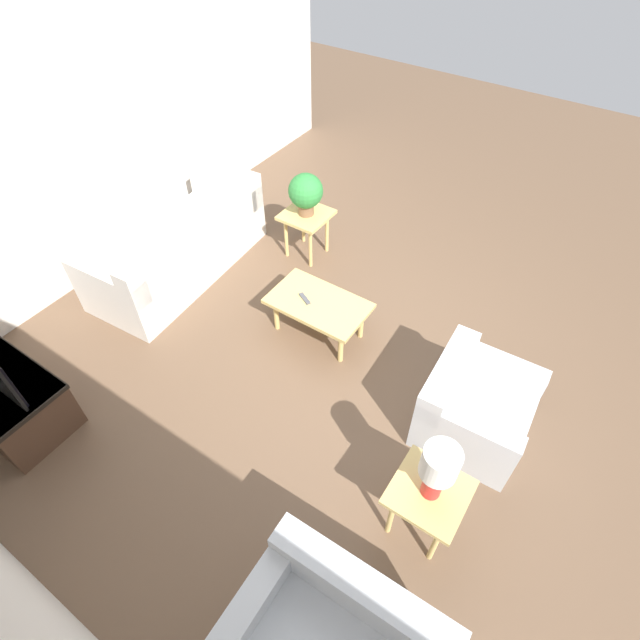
{
  "coord_description": "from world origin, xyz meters",
  "views": [
    {
      "loc": [
        -1.46,
        2.8,
        3.71
      ],
      "look_at": [
        0.21,
        0.31,
        0.55
      ],
      "focal_mm": 28.0,
      "sensor_mm": 36.0,
      "label": 1
    }
  ],
  "objects_px": {
    "table_lamp": "(438,468)",
    "potted_plant": "(306,192)",
    "side_table_lamp": "(428,497)",
    "side_table_plant": "(306,221)",
    "sofa": "(181,250)",
    "coffee_table": "(318,306)",
    "tv_stand_chest": "(5,397)",
    "armchair": "(472,407)"
  },
  "relations": [
    {
      "from": "coffee_table",
      "to": "side_table_plant",
      "type": "xyz_separation_m",
      "value": [
        0.81,
        -0.97,
        0.09
      ]
    },
    {
      "from": "table_lamp",
      "to": "side_table_lamp",
      "type": "bearing_deg",
      "value": 45.0
    },
    {
      "from": "table_lamp",
      "to": "sofa",
      "type": "bearing_deg",
      "value": -17.99
    },
    {
      "from": "sofa",
      "to": "potted_plant",
      "type": "bearing_deg",
      "value": 133.09
    },
    {
      "from": "sofa",
      "to": "potted_plant",
      "type": "xyz_separation_m",
      "value": [
        -0.95,
        -1.02,
        0.51
      ]
    },
    {
      "from": "coffee_table",
      "to": "side_table_plant",
      "type": "relative_size",
      "value": 1.72
    },
    {
      "from": "armchair",
      "to": "tv_stand_chest",
      "type": "height_order",
      "value": "armchair"
    },
    {
      "from": "table_lamp",
      "to": "potted_plant",
      "type": "bearing_deg",
      "value": -40.66
    },
    {
      "from": "sofa",
      "to": "coffee_table",
      "type": "bearing_deg",
      "value": 87.81
    },
    {
      "from": "sofa",
      "to": "table_lamp",
      "type": "height_order",
      "value": "table_lamp"
    },
    {
      "from": "tv_stand_chest",
      "to": "table_lamp",
      "type": "bearing_deg",
      "value": -161.8
    },
    {
      "from": "side_table_plant",
      "to": "table_lamp",
      "type": "height_order",
      "value": "table_lamp"
    },
    {
      "from": "coffee_table",
      "to": "side_table_lamp",
      "type": "distance_m",
      "value": 2.06
    },
    {
      "from": "coffee_table",
      "to": "table_lamp",
      "type": "relative_size",
      "value": 1.88
    },
    {
      "from": "armchair",
      "to": "tv_stand_chest",
      "type": "relative_size",
      "value": 0.8
    },
    {
      "from": "sofa",
      "to": "coffee_table",
      "type": "xyz_separation_m",
      "value": [
        -1.76,
        -0.06,
        0.06
      ]
    },
    {
      "from": "potted_plant",
      "to": "table_lamp",
      "type": "xyz_separation_m",
      "value": [
        -2.49,
        2.14,
        0.05
      ]
    },
    {
      "from": "armchair",
      "to": "coffee_table",
      "type": "height_order",
      "value": "armchair"
    },
    {
      "from": "side_table_lamp",
      "to": "armchair",
      "type": "bearing_deg",
      "value": -87.87
    },
    {
      "from": "side_table_lamp",
      "to": "potted_plant",
      "type": "bearing_deg",
      "value": -40.66
    },
    {
      "from": "side_table_plant",
      "to": "tv_stand_chest",
      "type": "height_order",
      "value": "side_table_plant"
    },
    {
      "from": "potted_plant",
      "to": "table_lamp",
      "type": "distance_m",
      "value": 3.29
    },
    {
      "from": "sofa",
      "to": "side_table_lamp",
      "type": "bearing_deg",
      "value": 67.89
    },
    {
      "from": "sofa",
      "to": "coffee_table",
      "type": "distance_m",
      "value": 1.76
    },
    {
      "from": "side_table_plant",
      "to": "potted_plant",
      "type": "relative_size",
      "value": 1.16
    },
    {
      "from": "side_table_plant",
      "to": "potted_plant",
      "type": "xyz_separation_m",
      "value": [
        -0.0,
        0.0,
        0.36
      ]
    },
    {
      "from": "armchair",
      "to": "tv_stand_chest",
      "type": "xyz_separation_m",
      "value": [
        3.26,
        2.06,
        -0.01
      ]
    },
    {
      "from": "coffee_table",
      "to": "side_table_lamp",
      "type": "bearing_deg",
      "value": 145.03
    },
    {
      "from": "sofa",
      "to": "table_lamp",
      "type": "relative_size",
      "value": 4.22
    },
    {
      "from": "potted_plant",
      "to": "side_table_plant",
      "type": "bearing_deg",
      "value": -45.0
    },
    {
      "from": "tv_stand_chest",
      "to": "table_lamp",
      "type": "xyz_separation_m",
      "value": [
        -3.3,
        -1.08,
        0.6
      ]
    },
    {
      "from": "potted_plant",
      "to": "side_table_lamp",
      "type": "bearing_deg",
      "value": 139.34
    },
    {
      "from": "potted_plant",
      "to": "tv_stand_chest",
      "type": "bearing_deg",
      "value": 76.02
    },
    {
      "from": "tv_stand_chest",
      "to": "table_lamp",
      "type": "distance_m",
      "value": 3.52
    },
    {
      "from": "coffee_table",
      "to": "table_lamp",
      "type": "distance_m",
      "value": 2.11
    },
    {
      "from": "coffee_table",
      "to": "table_lamp",
      "type": "height_order",
      "value": "table_lamp"
    },
    {
      "from": "tv_stand_chest",
      "to": "armchair",
      "type": "bearing_deg",
      "value": -147.74
    },
    {
      "from": "side_table_lamp",
      "to": "tv_stand_chest",
      "type": "distance_m",
      "value": 3.48
    },
    {
      "from": "armchair",
      "to": "tv_stand_chest",
      "type": "distance_m",
      "value": 3.86
    },
    {
      "from": "side_table_lamp",
      "to": "tv_stand_chest",
      "type": "height_order",
      "value": "side_table_lamp"
    },
    {
      "from": "coffee_table",
      "to": "tv_stand_chest",
      "type": "xyz_separation_m",
      "value": [
        1.61,
        2.26,
        -0.09
      ]
    },
    {
      "from": "side_table_plant",
      "to": "table_lamp",
      "type": "relative_size",
      "value": 1.1
    }
  ]
}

